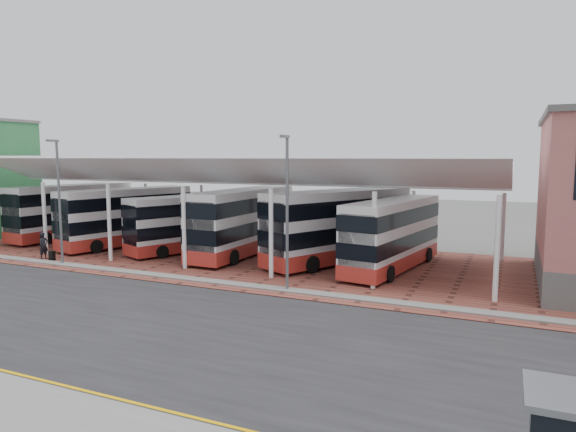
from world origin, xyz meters
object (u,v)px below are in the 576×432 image
bus_3 (243,222)px  pedestrian (44,246)px  bus_0 (72,211)px  bus_4 (339,226)px  bus_1 (127,217)px  bus_5 (393,235)px  bus_2 (192,223)px

bus_3 → pedestrian: bus_3 is taller
bus_0 → pedestrian: (5.64, -7.84, -1.34)m
bus_4 → pedestrian: 20.11m
pedestrian → bus_4: bearing=-66.5°
bus_1 → bus_5: bearing=14.5°
bus_5 → bus_4: bearing=177.3°
bus_0 → bus_5: bus_0 is taller
bus_1 → bus_4: bus_4 is taller
bus_3 → bus_5: size_ratio=1.05×
bus_2 → pedestrian: bus_2 is taller
bus_1 → bus_2: bus_1 is taller
bus_1 → bus_5: 21.01m
bus_3 → bus_5: bus_3 is taller
bus_3 → bus_4: 7.09m
bus_2 → bus_1: bearing=-155.7°
bus_2 → bus_5: size_ratio=0.94×
bus_1 → pedestrian: bus_1 is taller
bus_0 → bus_3: (17.22, -0.72, 0.04)m
bus_2 → bus_3: bearing=27.0°
bus_2 → bus_3: (4.17, 0.29, 0.27)m
bus_2 → bus_4: bus_4 is taller
bus_1 → bus_4: 17.30m
bus_1 → bus_3: size_ratio=0.98×
pedestrian → bus_5: bearing=-71.6°
bus_1 → bus_3: bus_3 is taller
bus_0 → bus_5: (28.02, -1.24, -0.12)m
bus_0 → bus_1: 7.10m
bus_4 → pedestrian: size_ratio=6.27×
bus_1 → bus_0: bearing=-174.5°
bus_5 → pedestrian: (-22.38, -6.60, -1.22)m
bus_5 → pedestrian: size_ratio=5.81×
bus_1 → bus_4: bearing=17.0°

